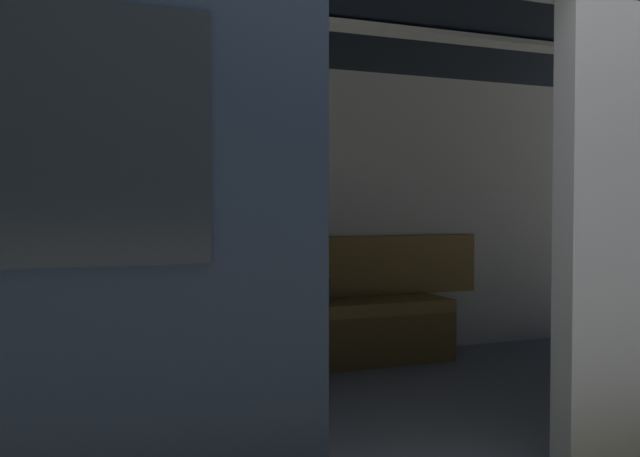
# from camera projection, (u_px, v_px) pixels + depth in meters

# --- Properties ---
(train_car) EXTENTS (6.40, 2.68, 2.25)m
(train_car) POSITION_uv_depth(u_px,v_px,m) (316.00, 136.00, 3.52)
(train_car) COLOR #ADAFB5
(train_car) RESTS_ON ground_plane
(bench_seat) EXTENTS (2.66, 0.44, 0.45)m
(bench_seat) POSITION_uv_depth(u_px,v_px,m) (273.00, 322.00, 4.50)
(bench_seat) COLOR olive
(bench_seat) RESTS_ON ground_plane
(person_seated) EXTENTS (0.55, 0.70, 1.18)m
(person_seated) POSITION_uv_depth(u_px,v_px,m) (266.00, 275.00, 4.42)
(person_seated) COLOR #CC5933
(person_seated) RESTS_ON ground_plane
(handbag) EXTENTS (0.26, 0.15, 0.17)m
(handbag) POSITION_uv_depth(u_px,v_px,m) (309.00, 290.00, 4.67)
(handbag) COLOR #262D4C
(handbag) RESTS_ON bench_seat
(book) EXTENTS (0.19, 0.25, 0.03)m
(book) POSITION_uv_depth(u_px,v_px,m) (199.00, 307.00, 4.38)
(book) COLOR #26598C
(book) RESTS_ON bench_seat
(grab_pole_door) EXTENTS (0.04, 0.04, 2.11)m
(grab_pole_door) POSITION_uv_depth(u_px,v_px,m) (289.00, 221.00, 2.76)
(grab_pole_door) COLOR silver
(grab_pole_door) RESTS_ON ground_plane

